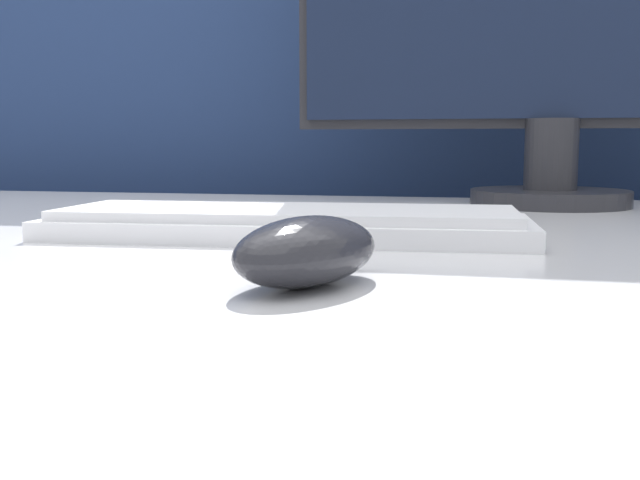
{
  "coord_description": "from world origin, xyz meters",
  "views": [
    {
      "loc": [
        0.13,
        -0.6,
        0.81
      ],
      "look_at": [
        0.03,
        -0.17,
        0.75
      ],
      "focal_mm": 42.0,
      "sensor_mm": 36.0,
      "label": 1
    }
  ],
  "objects": [
    {
      "name": "keyboard",
      "position": [
        -0.03,
        0.0,
        0.74
      ],
      "size": [
        0.4,
        0.16,
        0.02
      ],
      "rotation": [
        0.0,
        0.0,
        0.05
      ],
      "color": "white",
      "rests_on": "desk"
    },
    {
      "name": "computer_mouse_near",
      "position": [
        0.03,
        -0.21,
        0.75
      ],
      "size": [
        0.09,
        0.12,
        0.04
      ],
      "rotation": [
        0.0,
        0.0,
        -0.37
      ],
      "color": "#232328",
      "rests_on": "desk"
    },
    {
      "name": "partition_panel",
      "position": [
        0.0,
        0.62,
        0.65
      ],
      "size": [
        5.0,
        0.03,
        1.3
      ],
      "color": "navy",
      "rests_on": "ground_plane"
    }
  ]
}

